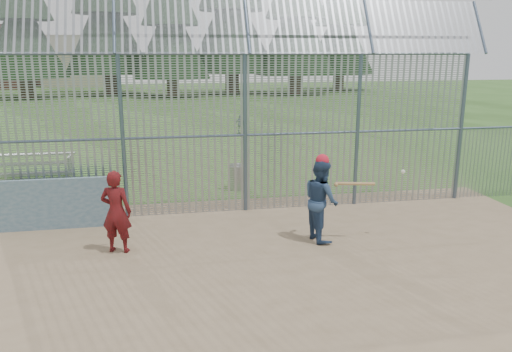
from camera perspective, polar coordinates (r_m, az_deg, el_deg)
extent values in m
plane|color=#2D511E|center=(9.89, 2.16, -10.11)|extent=(120.00, 120.00, 0.00)
cube|color=#756047|center=(9.44, 2.84, -11.27)|extent=(14.00, 10.00, 0.02)
cube|color=#38566B|center=(12.46, -22.13, -2.99)|extent=(2.50, 0.12, 1.20)
imported|color=navy|center=(10.92, 7.45, -2.75)|extent=(0.80, 0.96, 1.79)
imported|color=maroon|center=(10.56, -15.68, -3.95)|extent=(0.72, 0.58, 1.72)
imported|color=gray|center=(25.44, -1.80, 5.94)|extent=(0.62, 0.41, 0.97)
sphere|color=red|center=(10.70, 7.59, 1.75)|extent=(0.29, 0.29, 0.29)
cylinder|color=#AA7F4C|center=(10.91, 11.25, -0.87)|extent=(0.84, 0.25, 0.07)
sphere|color=#AA7F4C|center=(10.76, 9.12, -0.98)|extent=(0.09, 0.09, 0.09)
sphere|color=white|center=(11.26, 16.46, 0.48)|extent=(0.09, 0.09, 0.09)
cylinder|color=gray|center=(15.02, -2.12, -0.24)|extent=(0.52, 0.52, 0.70)
cylinder|color=#9EA0A5|center=(14.94, -2.13, 1.14)|extent=(0.56, 0.56, 0.05)
sphere|color=#9EA0A5|center=(14.92, -2.14, 1.33)|extent=(0.10, 0.10, 0.10)
cube|color=slate|center=(17.82, -24.95, 0.22)|extent=(3.00, 0.25, 0.05)
cube|color=slate|center=(18.10, -24.77, 1.25)|extent=(3.00, 0.25, 0.05)
cube|color=slate|center=(18.38, -24.59, 2.24)|extent=(3.00, 0.25, 0.05)
cube|color=slate|center=(17.82, -20.38, 1.15)|extent=(0.06, 0.90, 0.70)
cylinder|color=#47566B|center=(12.51, -14.98, 4.14)|extent=(0.10, 0.10, 4.00)
cylinder|color=#47566B|center=(12.63, -1.25, 4.70)|extent=(0.10, 0.10, 4.00)
cylinder|color=#47566B|center=(13.44, 11.52, 4.99)|extent=(0.10, 0.10, 4.00)
cylinder|color=#47566B|center=(14.82, 22.39, 5.03)|extent=(0.10, 0.10, 4.00)
cylinder|color=#47566B|center=(12.47, -1.30, 13.81)|extent=(12.00, 0.07, 0.07)
cylinder|color=#47566B|center=(12.63, -1.25, 4.70)|extent=(12.00, 0.06, 0.06)
cube|color=gray|center=(12.63, -1.25, 4.70)|extent=(12.00, 0.02, 4.00)
cube|color=gray|center=(12.11, -1.02, 16.88)|extent=(12.00, 0.77, 1.31)
cylinder|color=#47566B|center=(14.99, 22.03, 1.26)|extent=(0.08, 0.08, 2.00)
cylinder|color=#332319|center=(50.31, -24.72, 9.86)|extent=(1.19, 1.19, 3.06)
cylinder|color=#332319|center=(52.09, -16.35, 10.86)|extent=(1.33, 1.33, 3.42)
cylinder|color=#332319|center=(47.88, -9.50, 10.67)|extent=(1.12, 1.12, 2.88)
cylinder|color=#332319|center=(51.33, -2.75, 11.46)|extent=(1.40, 1.40, 3.60)
cylinder|color=#332319|center=(50.57, 4.45, 11.19)|extent=(1.26, 1.26, 3.24)
cylinder|color=#332319|center=(56.18, 9.41, 11.23)|extent=(1.19, 1.19, 3.06)
cube|color=#B2A58C|center=(67.55, -19.53, 12.31)|extent=(8.00, 7.00, 6.00)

